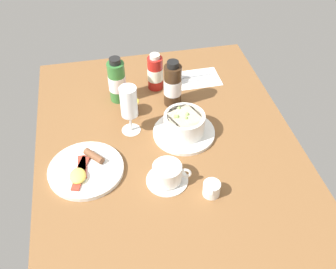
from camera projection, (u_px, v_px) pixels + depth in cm
name	position (u px, v px, depth cm)	size (l,w,h in cm)	color
ground_plane	(168.00, 149.00, 126.52)	(110.00, 84.00, 3.00)	brown
porridge_bowl	(184.00, 125.00, 126.90)	(20.48, 20.48, 8.79)	white
cutlery_setting	(194.00, 79.00, 151.50)	(12.53, 19.09, 0.90)	white
coffee_cup	(167.00, 174.00, 113.11)	(12.45, 13.16, 6.26)	white
creamer_jug	(212.00, 189.00, 110.17)	(6.00, 4.98, 5.00)	white
wine_glass	(129.00, 104.00, 122.94)	(6.31, 6.31, 17.59)	white
jam_jar	(130.00, 107.00, 135.37)	(6.20, 6.20, 5.31)	#4B2511
sauce_bottle_red	(155.00, 73.00, 143.40)	(5.73, 5.73, 14.33)	#B21E19
sauce_bottle_green	(117.00, 81.00, 137.50)	(6.20, 6.20, 17.24)	#337233
sauce_bottle_brown	(173.00, 85.00, 135.69)	(6.30, 6.30, 17.56)	#382314
breakfast_plate	(85.00, 170.00, 117.00)	(22.72, 22.72, 3.70)	white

